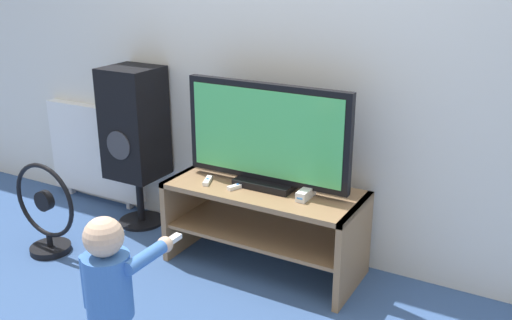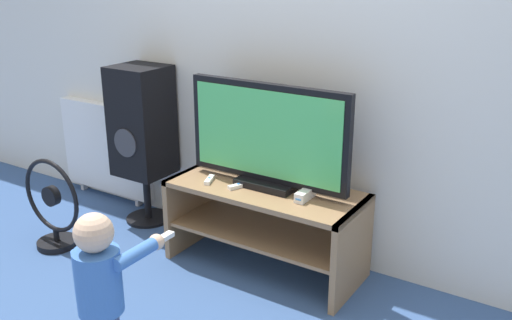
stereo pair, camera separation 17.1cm
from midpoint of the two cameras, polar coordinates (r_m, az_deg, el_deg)
name	(u,v)px [view 1 (the left image)]	position (r m, az deg, el deg)	size (l,w,h in m)	color
ground_plane	(243,285)	(3.35, -2.78, -12.38)	(16.00, 16.00, 0.00)	#38568C
wall_back	(292,44)	(3.38, 2.14, 11.52)	(10.00, 0.06, 2.60)	silver
tv_stand	(264,215)	(3.37, -0.63, -5.52)	(1.16, 0.50, 0.52)	#93704C
television	(267,137)	(3.22, -0.46, 2.29)	(1.01, 0.20, 0.61)	black
game_console	(306,194)	(3.15, 3.45, -3.40)	(0.06, 0.16, 0.05)	white
remote_primary	(208,181)	(3.39, -6.31, -2.09)	(0.08, 0.13, 0.03)	white
remote_secondary	(238,186)	(3.30, -3.34, -2.65)	(0.08, 0.13, 0.03)	white
child	(111,286)	(2.56, -16.25, -12.05)	(0.30, 0.45, 0.78)	#3F4C72
speaker_tower	(135,126)	(3.92, -13.27, 3.33)	(0.35, 0.34, 1.11)	black
floor_fan	(46,213)	(3.84, -21.47, -5.01)	(0.49, 0.25, 0.60)	black
radiator	(96,151)	(4.47, -16.80, 0.86)	(0.86, 0.08, 0.75)	white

